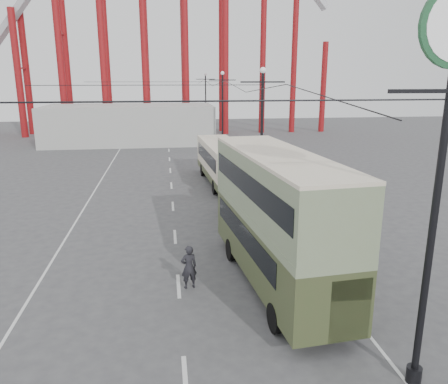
{
  "coord_description": "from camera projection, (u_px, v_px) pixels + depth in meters",
  "views": [
    {
      "loc": [
        -1.33,
        -13.08,
        8.63
      ],
      "look_at": [
        1.51,
        8.07,
        3.0
      ],
      "focal_mm": 35.0,
      "sensor_mm": 36.0,
      "label": 1
    }
  ],
  "objects": [
    {
      "name": "fairground_shed",
      "position": [
        130.0,
        124.0,
        58.55
      ],
      "size": [
        22.0,
        10.0,
        5.0
      ],
      "primitive_type": "cube",
      "color": "#AFAFAA",
      "rests_on": "ground"
    },
    {
      "name": "double_decker_bus",
      "position": [
        277.0,
        214.0,
        17.94
      ],
      "size": [
        3.68,
        10.84,
        5.71
      ],
      "rotation": [
        0.0,
        0.0,
        0.1
      ],
      "color": "#3B4726",
      "rests_on": "ground"
    },
    {
      "name": "road_markings",
      "position": [
        174.0,
        192.0,
        33.68
      ],
      "size": [
        12.52,
        120.0,
        0.01
      ],
      "color": "silver",
      "rests_on": "ground"
    },
    {
      "name": "lamp_post_near",
      "position": [
        448.0,
        109.0,
        10.75
      ],
      "size": [
        3.2,
        0.44,
        10.8
      ],
      "color": "black",
      "rests_on": "ground"
    },
    {
      "name": "lamp_post_distant",
      "position": [
        206.0,
        101.0,
        73.86
      ],
      "size": [
        3.2,
        0.44,
        9.32
      ],
      "color": "black",
      "rests_on": "ground"
    },
    {
      "name": "single_decker_green",
      "position": [
        262.0,
        204.0,
        24.51
      ],
      "size": [
        3.17,
        11.01,
        3.07
      ],
      "rotation": [
        0.0,
        0.0,
        0.06
      ],
      "color": "gray",
      "rests_on": "ground"
    },
    {
      "name": "pedestrian",
      "position": [
        189.0,
        267.0,
        18.24
      ],
      "size": [
        0.77,
        0.6,
        1.89
      ],
      "primitive_type": "imported",
      "rotation": [
        0.0,
        0.0,
        3.37
      ],
      "color": "black",
      "rests_on": "ground"
    },
    {
      "name": "lamp_post_mid",
      "position": [
        262.0,
        133.0,
        31.69
      ],
      "size": [
        3.2,
        0.44,
        9.32
      ],
      "color": "black",
      "rests_on": "ground"
    },
    {
      "name": "ground",
      "position": [
        212.0,
        338.0,
        14.91
      ],
      "size": [
        160.0,
        160.0,
        0.0
      ],
      "primitive_type": "plane",
      "color": "#434345",
      "rests_on": "ground"
    },
    {
      "name": "single_decker_cream",
      "position": [
        222.0,
        161.0,
        36.27
      ],
      "size": [
        3.35,
        11.0,
        3.38
      ],
      "rotation": [
        0.0,
        0.0,
        0.06
      ],
      "color": "beige",
      "rests_on": "ground"
    },
    {
      "name": "lamp_post_far",
      "position": [
        222.0,
        111.0,
        52.77
      ],
      "size": [
        3.2,
        0.44,
        9.32
      ],
      "color": "black",
      "rests_on": "ground"
    }
  ]
}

